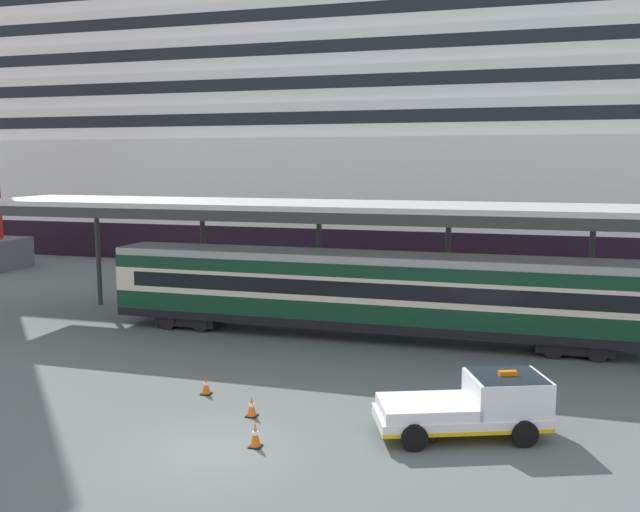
{
  "coord_description": "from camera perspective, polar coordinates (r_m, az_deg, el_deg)",
  "views": [
    {
      "loc": [
        8.07,
        -16.99,
        8.41
      ],
      "look_at": [
        0.54,
        9.52,
        4.5
      ],
      "focal_mm": 37.44,
      "sensor_mm": 36.0,
      "label": 1
    }
  ],
  "objects": [
    {
      "name": "ground_plane",
      "position": [
        20.6,
        -9.08,
        -16.12
      ],
      "size": [
        400.0,
        400.0,
        0.0
      ],
      "primitive_type": "plane",
      "color": "#545D5E"
    },
    {
      "name": "cruise_ship",
      "position": [
        66.42,
        1.94,
        12.22
      ],
      "size": [
        127.94,
        26.77,
        40.85
      ],
      "color": "black",
      "rests_on": "ground"
    },
    {
      "name": "platform_canopy",
      "position": [
        31.73,
        4.45,
        3.98
      ],
      "size": [
        40.53,
        6.11,
        6.44
      ],
      "color": "#B8B8B8",
      "rests_on": "ground"
    },
    {
      "name": "train_carriage",
      "position": [
        31.8,
        4.21,
        -3.0
      ],
      "size": [
        25.56,
        2.81,
        4.11
      ],
      "color": "black",
      "rests_on": "ground"
    },
    {
      "name": "service_truck",
      "position": [
        21.64,
        13.27,
        -12.2
      ],
      "size": [
        5.58,
        3.72,
        2.02
      ],
      "color": "white",
      "rests_on": "ground"
    },
    {
      "name": "traffic_cone_near",
      "position": [
        20.54,
        -5.55,
        -14.98
      ],
      "size": [
        0.36,
        0.36,
        0.76
      ],
      "color": "black",
      "rests_on": "ground"
    },
    {
      "name": "traffic_cone_mid",
      "position": [
        25.05,
        -9.72,
        -10.83
      ],
      "size": [
        0.36,
        0.36,
        0.7
      ],
      "color": "black",
      "rests_on": "ground"
    },
    {
      "name": "traffic_cone_far",
      "position": [
        22.81,
        -5.86,
        -12.68
      ],
      "size": [
        0.36,
        0.36,
        0.69
      ],
      "color": "black",
      "rests_on": "ground"
    },
    {
      "name": "quay_bollard",
      "position": [
        21.1,
        9.34,
        -14.0
      ],
      "size": [
        0.48,
        0.48,
        0.96
      ],
      "color": "black",
      "rests_on": "ground"
    }
  ]
}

